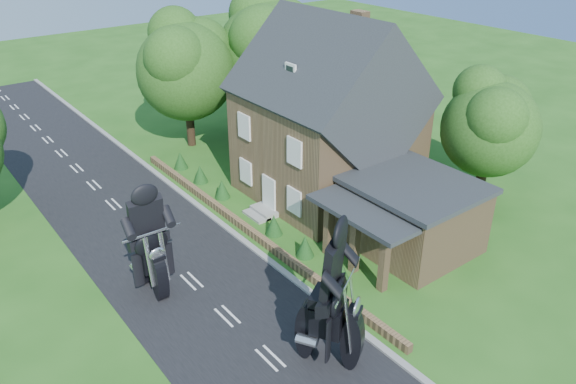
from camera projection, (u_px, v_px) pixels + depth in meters
ground at (227, 316)px, 22.95m from camera, size 120.00×120.00×0.00m
road at (227, 316)px, 22.94m from camera, size 7.00×80.00×0.02m
kerb at (297, 282)px, 24.89m from camera, size 0.30×80.00×0.12m
garden_wall at (247, 229)px, 28.70m from camera, size 0.30×22.00×0.40m
house at (328, 121)px, 30.84m from camera, size 9.54×8.64×10.24m
annex at (409, 214)px, 26.90m from camera, size 7.05×5.94×3.44m
tree_annex_side at (493, 119)px, 30.11m from camera, size 5.64×5.20×7.48m
tree_house_right at (374, 77)px, 35.61m from camera, size 6.51×6.00×8.40m
tree_behind_house at (273, 44)px, 39.09m from camera, size 7.81×7.20×10.08m
tree_behind_left at (190, 62)px, 36.77m from camera, size 6.94×6.40×9.16m
shrub_a at (340, 270)px, 24.85m from camera, size 0.90×0.90×1.10m
shrub_b at (305, 246)px, 26.61m from camera, size 0.90×0.90×1.10m
shrub_c at (274, 225)px, 28.37m from camera, size 0.90×0.90×1.10m
shrub_d at (222, 189)px, 31.89m from camera, size 0.90×0.90×1.10m
shrub_e at (200, 174)px, 33.65m from camera, size 0.90×0.90×1.10m
shrub_f at (180, 160)px, 35.41m from camera, size 0.90×0.90×1.10m
motorcycle_lead at (329, 340)px, 20.38m from camera, size 1.44×1.94×1.83m
motorcycle_follow at (154, 276)px, 24.08m from camera, size 0.48×1.70×1.58m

